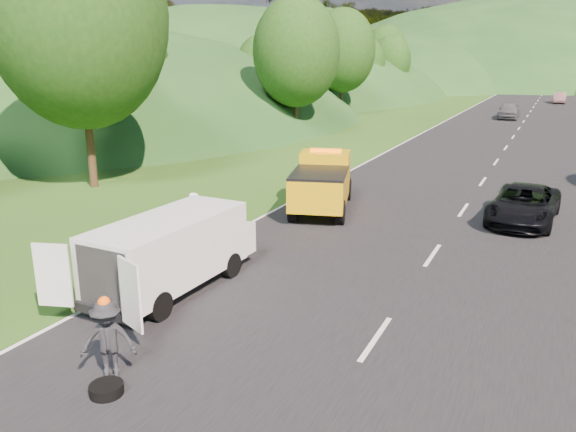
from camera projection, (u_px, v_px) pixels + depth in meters
The scene contains 14 objects.
ground at pixel (292, 284), 15.36m from camera, with size 320.00×320.00×0.00m, color #38661E.
road_surface at pixel (519, 129), 48.80m from camera, with size 14.00×200.00×0.02m, color black.
tree_line_left at pixel (355, 103), 75.31m from camera, with size 14.00×140.00×14.00m, color #295017, non-canonical shape.
hills_backdrop at pixel (566, 84), 129.46m from camera, with size 201.00×288.60×44.00m, color #2D5B23, non-canonical shape.
tow_truck at pixel (322, 182), 22.56m from camera, with size 3.42×5.80×2.35m.
white_van at pixel (173, 249), 14.70m from camera, with size 3.15×5.81×2.04m.
woman at pixel (198, 247), 18.43m from camera, with size 0.66×0.48×1.80m, color silver.
child at pixel (200, 271), 16.36m from camera, with size 0.44×0.34×0.90m, color tan.
worker at pixel (112, 379), 10.84m from camera, with size 1.05×0.60×1.63m, color black.
suitcase at pixel (184, 240), 18.13m from camera, with size 0.39×0.22×0.63m, color #605848.
spare_tire at pixel (107, 395), 10.34m from camera, with size 0.62×0.62×0.20m, color black.
passing_suv at pixel (522, 222), 21.17m from camera, with size 2.24×4.87×1.35m, color black.
dist_car_a at pixel (508, 119), 56.50m from camera, with size 1.89×4.71×1.60m, color #494A4E.
dist_car_b at pixel (559, 103), 75.51m from camera, with size 1.53×4.39×1.45m, color brown.
Camera 1 is at (6.09, -12.90, 6.00)m, focal length 35.00 mm.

